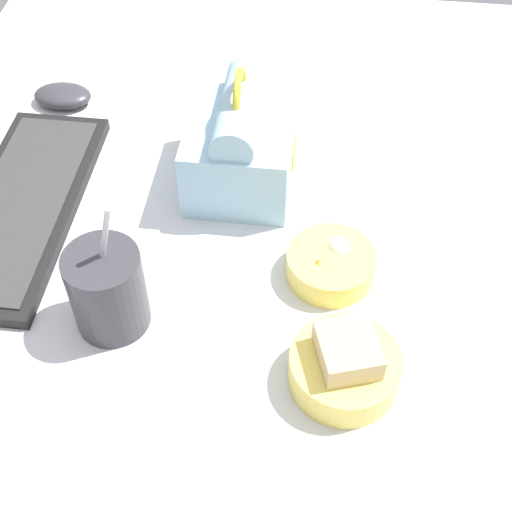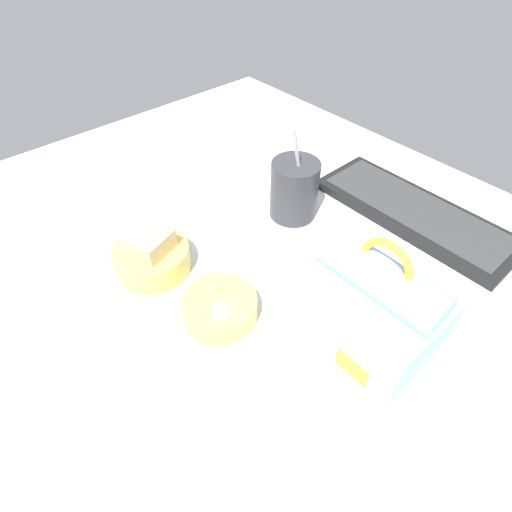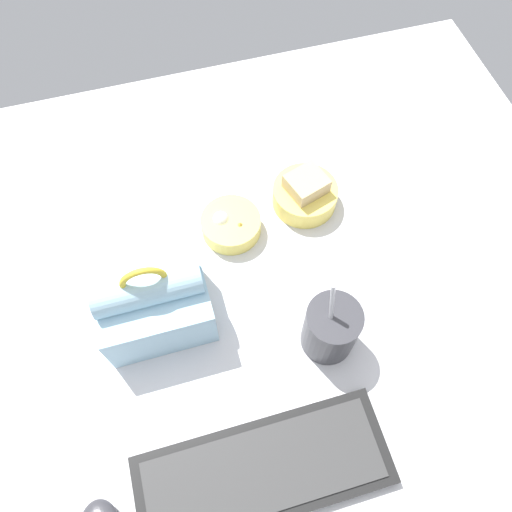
{
  "view_description": "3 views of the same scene",
  "coord_description": "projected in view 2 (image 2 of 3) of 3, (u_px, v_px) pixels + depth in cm",
  "views": [
    {
      "loc": [
        -60.44,
        -7.72,
        73.87
      ],
      "look_at": [
        -3.21,
        -0.8,
        7.0
      ],
      "focal_mm": 50.0,
      "sensor_mm": 36.0,
      "label": 1
    },
    {
      "loc": [
        30.65,
        -30.61,
        52.2
      ],
      "look_at": [
        -3.21,
        -0.8,
        7.0
      ],
      "focal_mm": 28.0,
      "sensor_mm": 36.0,
      "label": 2
    },
    {
      "loc": [
        8.05,
        38.95,
        85.62
      ],
      "look_at": [
        -3.21,
        -0.8,
        7.0
      ],
      "focal_mm": 35.0,
      "sensor_mm": 36.0,
      "label": 3
    }
  ],
  "objects": [
    {
      "name": "keyboard",
      "position": [
        414.0,
        212.0,
        0.78
      ],
      "size": [
        38.96,
        14.61,
        2.1
      ],
      "color": "black",
      "rests_on": "desk_surface"
    },
    {
      "name": "lunch_bag",
      "position": [
        372.0,
        306.0,
        0.55
      ],
      "size": [
        18.17,
        14.75,
        18.57
      ],
      "color": "#9EC6DB",
      "rests_on": "desk_surface"
    },
    {
      "name": "bento_bowl_sandwich",
      "position": [
        151.0,
        255.0,
        0.67
      ],
      "size": [
        12.73,
        12.73,
        7.8
      ],
      "color": "#EFD65B",
      "rests_on": "desk_surface"
    },
    {
      "name": "bento_bowl_snacks",
      "position": [
        220.0,
        307.0,
        0.6
      ],
      "size": [
        11.43,
        11.43,
        4.96
      ],
      "color": "#EFD65B",
      "rests_on": "desk_surface"
    },
    {
      "name": "desk_surface",
      "position": [
        272.0,
        289.0,
        0.67
      ],
      "size": [
        140.0,
        110.0,
        2.0
      ],
      "color": "silver",
      "rests_on": "ground"
    },
    {
      "name": "soup_cup",
      "position": [
        294.0,
        189.0,
        0.75
      ],
      "size": [
        9.07,
        9.07,
        19.02
      ],
      "color": "#333338",
      "rests_on": "desk_surface"
    }
  ]
}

